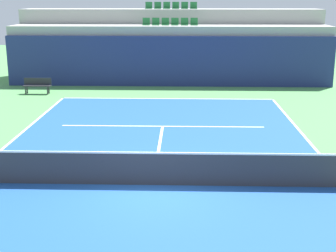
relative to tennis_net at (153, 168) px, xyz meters
name	(u,v)px	position (x,y,z in m)	size (l,w,h in m)	color
ground_plane	(153,185)	(0.00, 0.00, -0.51)	(80.00, 80.00, 0.00)	#4C8C4C
court_surface	(153,185)	(0.00, 0.00, -0.50)	(11.00, 24.00, 0.01)	#1E4C99
baseline_far	(167,99)	(0.00, 11.95, -0.50)	(11.00, 0.10, 0.00)	white
service_line_far	(163,126)	(0.00, 6.40, -0.50)	(8.26, 0.10, 0.00)	white
centre_service_line	(159,150)	(0.00, 3.20, -0.50)	(0.10, 6.40, 0.00)	white
back_wall	(169,61)	(0.00, 15.69, 0.96)	(19.13, 0.30, 2.93)	navy
stands_tier_lower	(170,54)	(0.00, 17.04, 1.22)	(19.13, 2.40, 3.46)	#9E9E99
stands_tier_upper	(171,43)	(0.00, 19.44, 1.67)	(19.13, 2.40, 4.37)	#9E9E99
seating_row_lower	(170,23)	(0.00, 17.14, 3.08)	(3.34, 0.44, 0.44)	#1E6633
seating_row_upper	(171,7)	(0.00, 19.54, 3.98)	(3.34, 0.44, 0.44)	#1E6633
tennis_net	(153,168)	(0.00, 0.00, 0.00)	(11.08, 0.08, 1.07)	black
player_bench	(37,85)	(-7.12, 13.11, 0.00)	(1.50, 0.40, 0.85)	#232328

